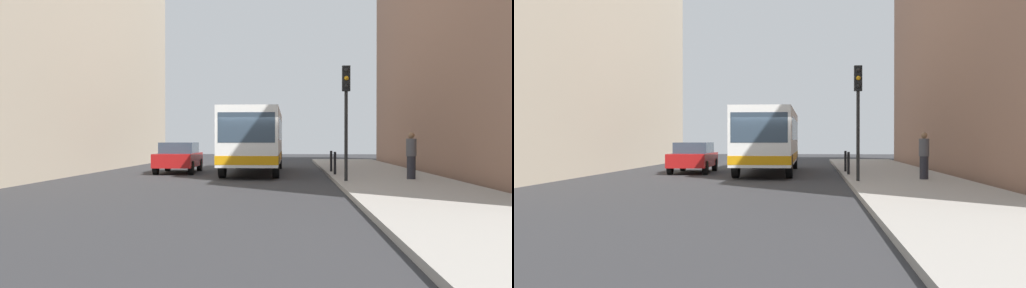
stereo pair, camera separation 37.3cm
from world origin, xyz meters
TOP-DOWN VIEW (x-y plane):
  - ground_plane at (0.00, 0.00)m, footprint 80.00×80.00m
  - sidewalk at (5.40, 0.00)m, footprint 4.40×40.00m
  - building_left at (-11.50, 4.00)m, footprint 7.00×32.00m
  - building_right at (11.50, 4.00)m, footprint 7.00×32.00m
  - bus at (-0.17, 4.61)m, footprint 2.56×11.02m
  - car_beside_bus at (-3.86, 4.26)m, footprint 1.96×4.45m
  - traffic_light at (3.55, -2.87)m, footprint 0.28×0.33m
  - bollard_near at (3.45, 0.96)m, footprint 0.11×0.11m
  - bollard_mid at (3.45, 3.22)m, footprint 0.11×0.11m
  - pedestrian_near_signal at (6.07, -1.76)m, footprint 0.38×0.38m

SIDE VIEW (x-z plane):
  - ground_plane at x=0.00m, z-range 0.00..0.00m
  - sidewalk at x=5.40m, z-range 0.00..0.15m
  - bollard_near at x=3.45m, z-range 0.15..1.10m
  - bollard_mid at x=3.45m, z-range 0.15..1.10m
  - car_beside_bus at x=-3.86m, z-range 0.04..1.52m
  - pedestrian_near_signal at x=6.07m, z-range 0.15..1.89m
  - bus at x=-0.17m, z-range 0.23..3.23m
  - traffic_light at x=3.55m, z-range 0.96..5.06m
  - building_right at x=11.50m, z-range 0.00..12.95m
  - building_left at x=-11.50m, z-range 0.00..15.59m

